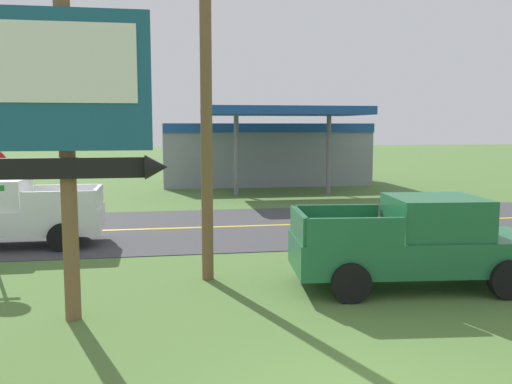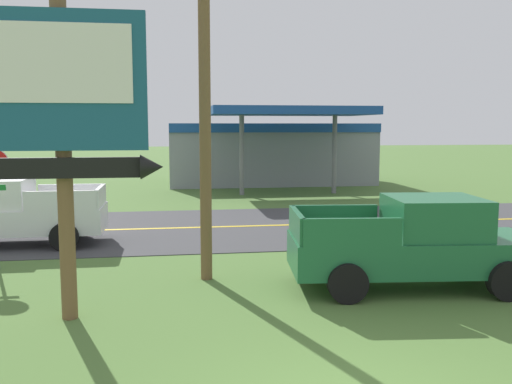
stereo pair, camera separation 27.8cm
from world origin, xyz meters
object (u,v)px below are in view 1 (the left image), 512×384
Objects in this scene: gas_station at (263,151)px; pickup_green_parked_on_lawn at (417,243)px; pickup_white_on_road at (6,214)px; motel_sign at (68,108)px; utility_pole at (206,49)px.

pickup_green_parked_on_lawn is at bearing -92.00° from gas_station.
gas_station reaches higher than pickup_green_parked_on_lawn.
motel_sign is at bearing -67.53° from pickup_white_on_road.
pickup_white_on_road is (-5.40, 4.46, -4.16)m from utility_pole.
pickup_green_parked_on_lawn is (4.39, -1.37, -4.16)m from utility_pole.
pickup_white_on_road is at bearing 149.23° from pickup_green_parked_on_lawn.
gas_station is at bearing 71.78° from motel_sign.
gas_station is 22.50m from pickup_green_parked_on_lawn.
pickup_white_on_road is at bearing -122.46° from gas_station.
utility_pole reaches higher than pickup_green_parked_on_lawn.
pickup_white_on_road is (-9.79, 5.83, 0.00)m from pickup_green_parked_on_lawn.
gas_station is (5.18, 21.09, -3.18)m from utility_pole.
gas_station is 2.24× the size of pickup_green_parked_on_lawn.
motel_sign reaches higher than pickup_green_parked_on_lawn.
utility_pole is at bearing 43.26° from motel_sign.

